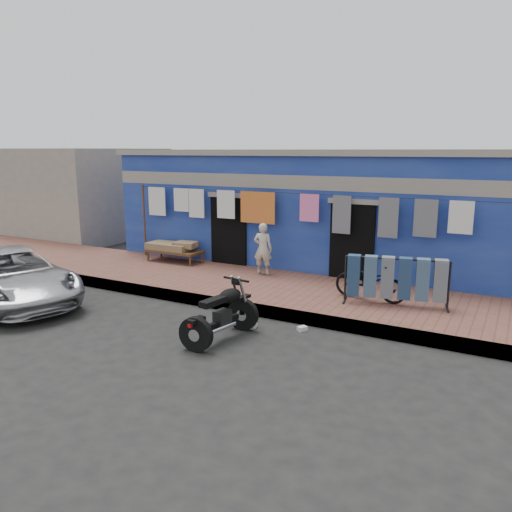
{
  "coord_description": "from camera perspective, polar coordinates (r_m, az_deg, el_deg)",
  "views": [
    {
      "loc": [
        4.93,
        -7.06,
        3.34
      ],
      "look_at": [
        0.0,
        2.0,
        1.15
      ],
      "focal_mm": 35.0,
      "sensor_mm": 36.0,
      "label": 1
    }
  ],
  "objects": [
    {
      "name": "jeans_rack",
      "position": [
        10.49,
        15.7,
        -2.71
      ],
      "size": [
        2.31,
        1.35,
        1.02
      ],
      "primitive_type": null,
      "rotation": [
        0.0,
        0.0,
        0.22
      ],
      "color": "black",
      "rests_on": "sidewalk"
    },
    {
      "name": "building",
      "position": [
        14.98,
        9.2,
        5.5
      ],
      "size": [
        12.2,
        5.2,
        3.36
      ],
      "color": "navy",
      "rests_on": "ground"
    },
    {
      "name": "charpoy",
      "position": [
        14.3,
        -9.25,
        0.49
      ],
      "size": [
        1.67,
        0.83,
        0.56
      ],
      "primitive_type": null,
      "rotation": [
        0.0,
        0.0,
        0.01
      ],
      "color": "brown",
      "rests_on": "sidewalk"
    },
    {
      "name": "neighbor_left",
      "position": [
        21.31,
        -20.1,
        6.86
      ],
      "size": [
        6.0,
        5.0,
        3.4
      ],
      "primitive_type": "cube",
      "color": "#9E9384",
      "rests_on": "ground"
    },
    {
      "name": "clothesline",
      "position": [
        12.62,
        3.03,
        5.06
      ],
      "size": [
        10.06,
        0.06,
        2.1
      ],
      "color": "brown",
      "rests_on": "sidewalk"
    },
    {
      "name": "bicycle",
      "position": [
        10.71,
        12.92,
        -2.34
      ],
      "size": [
        1.58,
        0.7,
        0.99
      ],
      "primitive_type": "imported",
      "rotation": [
        0.0,
        0.0,
        1.47
      ],
      "color": "black",
      "rests_on": "sidewalk"
    },
    {
      "name": "litter_a",
      "position": [
        10.0,
        -0.33,
        -7.32
      ],
      "size": [
        0.16,
        0.12,
        0.07
      ],
      "primitive_type": "cube",
      "rotation": [
        0.0,
        0.0,
        0.0
      ],
      "color": "silver",
      "rests_on": "ground"
    },
    {
      "name": "motorcycle",
      "position": [
        8.94,
        -4.08,
        -6.41
      ],
      "size": [
        1.01,
        1.78,
        1.05
      ],
      "primitive_type": null,
      "rotation": [
        0.0,
        0.0,
        -0.14
      ],
      "color": "black",
      "rests_on": "ground"
    },
    {
      "name": "ground",
      "position": [
        9.24,
        -6.02,
        -9.29
      ],
      "size": [
        80.0,
        80.0,
        0.0
      ],
      "primitive_type": "plane",
      "color": "black",
      "rests_on": "ground"
    },
    {
      "name": "seated_person",
      "position": [
        12.58,
        0.8,
        0.84
      ],
      "size": [
        0.52,
        0.39,
        1.31
      ],
      "primitive_type": "imported",
      "rotation": [
        0.0,
        0.0,
        3.32
      ],
      "color": "beige",
      "rests_on": "sidewalk"
    },
    {
      "name": "car",
      "position": [
        12.37,
        -26.26,
        -1.99
      ],
      "size": [
        4.79,
        3.29,
        1.23
      ],
      "primitive_type": "imported",
      "rotation": [
        0.0,
        0.0,
        1.24
      ],
      "color": "#B2B2B7",
      "rests_on": "ground"
    },
    {
      "name": "litter_c",
      "position": [
        9.67,
        -0.47,
        -7.97
      ],
      "size": [
        0.19,
        0.22,
        0.08
      ],
      "primitive_type": "cube",
      "rotation": [
        0.0,
        0.0,
        1.72
      ],
      "color": "silver",
      "rests_on": "ground"
    },
    {
      "name": "curb",
      "position": [
        10.43,
        -1.19,
        -5.97
      ],
      "size": [
        28.0,
        0.1,
        0.25
      ],
      "primitive_type": "cube",
      "color": "gray",
      "rests_on": "ground"
    },
    {
      "name": "litter_b",
      "position": [
        9.56,
        5.31,
        -8.26
      ],
      "size": [
        0.19,
        0.21,
        0.08
      ],
      "primitive_type": "cube",
      "rotation": [
        0.0,
        0.0,
        1.05
      ],
      "color": "silver",
      "rests_on": "ground"
    },
    {
      "name": "sidewalk",
      "position": [
        11.65,
        2.36,
        -4.03
      ],
      "size": [
        28.0,
        3.0,
        0.25
      ],
      "primitive_type": "cube",
      "color": "brown",
      "rests_on": "ground"
    }
  ]
}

